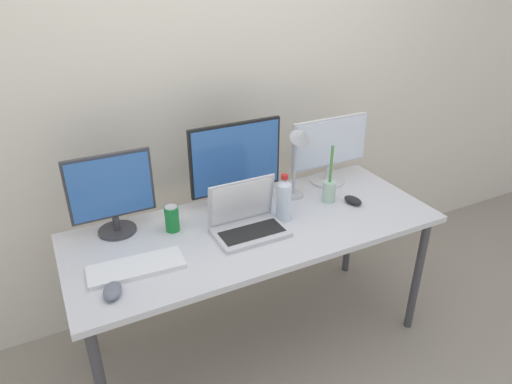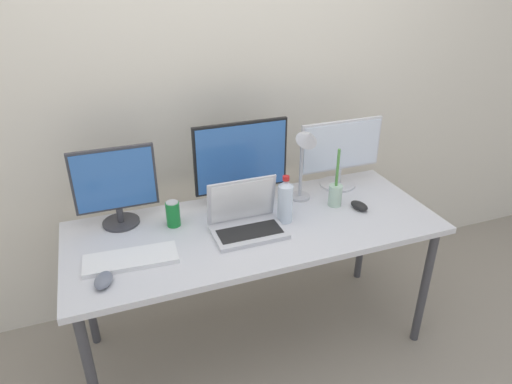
# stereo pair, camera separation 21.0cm
# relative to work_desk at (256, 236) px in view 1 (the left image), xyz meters

# --- Properties ---
(ground_plane) EXTENTS (16.00, 16.00, 0.00)m
(ground_plane) POSITION_rel_work_desk_xyz_m (0.00, 0.00, -0.68)
(ground_plane) COLOR gray
(wall_back) EXTENTS (7.00, 0.08, 2.60)m
(wall_back) POSITION_rel_work_desk_xyz_m (0.00, 0.59, 0.62)
(wall_back) COLOR silver
(wall_back) RESTS_ON ground
(work_desk) EXTENTS (1.78, 0.71, 0.74)m
(work_desk) POSITION_rel_work_desk_xyz_m (0.00, 0.00, 0.00)
(work_desk) COLOR #424247
(work_desk) RESTS_ON ground
(monitor_left) EXTENTS (0.38, 0.18, 0.39)m
(monitor_left) POSITION_rel_work_desk_xyz_m (-0.60, 0.24, 0.27)
(monitor_left) COLOR #38383D
(monitor_left) RESTS_ON work_desk
(monitor_center) EXTENTS (0.49, 0.21, 0.44)m
(monitor_center) POSITION_rel_work_desk_xyz_m (0.01, 0.25, 0.29)
(monitor_center) COLOR black
(monitor_center) RESTS_ON work_desk
(monitor_right) EXTENTS (0.48, 0.20, 0.38)m
(monitor_right) POSITION_rel_work_desk_xyz_m (0.58, 0.24, 0.27)
(monitor_right) COLOR silver
(monitor_right) RESTS_ON work_desk
(laptop_silver) EXTENTS (0.33, 0.23, 0.24)m
(laptop_silver) POSITION_rel_work_desk_xyz_m (-0.06, -0.02, 0.12)
(laptop_silver) COLOR silver
(laptop_silver) RESTS_ON work_desk
(keyboard_main) EXTENTS (0.40, 0.17, 0.02)m
(keyboard_main) POSITION_rel_work_desk_xyz_m (-0.60, -0.09, 0.07)
(keyboard_main) COLOR white
(keyboard_main) RESTS_ON work_desk
(mouse_by_keyboard) EXTENTS (0.10, 0.13, 0.04)m
(mouse_by_keyboard) POSITION_rel_work_desk_xyz_m (-0.72, -0.21, 0.08)
(mouse_by_keyboard) COLOR slate
(mouse_by_keyboard) RESTS_ON work_desk
(mouse_by_laptop) EXTENTS (0.08, 0.12, 0.04)m
(mouse_by_laptop) POSITION_rel_work_desk_xyz_m (0.55, -0.03, 0.08)
(mouse_by_laptop) COLOR black
(mouse_by_laptop) RESTS_ON work_desk
(water_bottle) EXTENTS (0.07, 0.07, 0.24)m
(water_bottle) POSITION_rel_work_desk_xyz_m (0.15, -0.01, 0.17)
(water_bottle) COLOR silver
(water_bottle) RESTS_ON work_desk
(soda_can_near_keyboard) EXTENTS (0.07, 0.07, 0.13)m
(soda_can_near_keyboard) POSITION_rel_work_desk_xyz_m (-0.37, 0.14, 0.12)
(soda_can_near_keyboard) COLOR #197F33
(soda_can_near_keyboard) RESTS_ON work_desk
(bamboo_vase) EXTENTS (0.07, 0.07, 0.31)m
(bamboo_vase) POSITION_rel_work_desk_xyz_m (0.45, 0.05, 0.13)
(bamboo_vase) COLOR #B2D1B7
(bamboo_vase) RESTS_ON work_desk
(desk_lamp) EXTENTS (0.11, 0.18, 0.42)m
(desk_lamp) POSITION_rel_work_desk_xyz_m (0.32, 0.14, 0.35)
(desk_lamp) COLOR #B7B7BC
(desk_lamp) RESTS_ON work_desk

